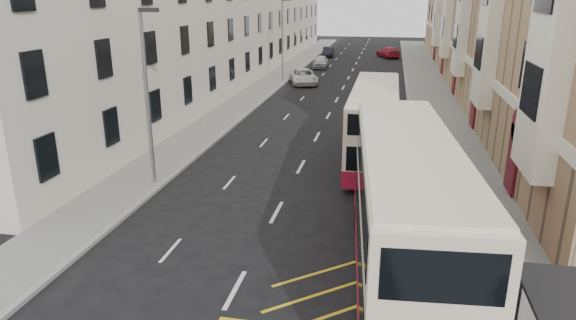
% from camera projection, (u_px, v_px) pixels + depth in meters
% --- Properties ---
extents(pavement_right, '(4.00, 120.00, 0.15)m').
position_uv_depth(pavement_right, '(437.00, 113.00, 38.63)').
color(pavement_right, slate).
rests_on(pavement_right, ground).
extents(pavement_left, '(3.00, 120.00, 0.15)m').
position_uv_depth(pavement_left, '(239.00, 105.00, 41.48)').
color(pavement_left, slate).
rests_on(pavement_left, ground).
extents(kerb_right, '(0.25, 120.00, 0.15)m').
position_uv_depth(kerb_right, '(410.00, 112.00, 38.99)').
color(kerb_right, gray).
rests_on(kerb_right, ground).
extents(kerb_left, '(0.25, 120.00, 0.15)m').
position_uv_depth(kerb_left, '(257.00, 106.00, 41.21)').
color(kerb_left, gray).
rests_on(kerb_left, ground).
extents(road_markings, '(10.00, 110.00, 0.01)m').
position_uv_depth(road_markings, '(348.00, 79.00, 54.10)').
color(road_markings, silver).
rests_on(road_markings, ground).
extents(terrace_right, '(10.75, 79.00, 15.25)m').
position_uv_depth(terrace_right, '(506.00, 6.00, 49.36)').
color(terrace_right, tan).
rests_on(terrace_right, ground).
extents(terrace_left, '(9.18, 79.00, 13.25)m').
position_uv_depth(terrace_left, '(225.00, 14.00, 55.01)').
color(terrace_left, beige).
rests_on(terrace_left, ground).
extents(guard_railing, '(0.06, 6.56, 1.01)m').
position_uv_depth(guard_railing, '(441.00, 257.00, 16.10)').
color(guard_railing, '#B20816').
rests_on(guard_railing, pavement_right).
extents(street_lamp_near, '(0.93, 0.18, 8.00)m').
position_uv_depth(street_lamp_near, '(148.00, 89.00, 23.07)').
color(street_lamp_near, slate).
rests_on(street_lamp_near, pavement_left).
extents(street_lamp_far, '(0.93, 0.18, 8.00)m').
position_uv_depth(street_lamp_far, '(283.00, 36.00, 51.03)').
color(street_lamp_far, slate).
rests_on(street_lamp_far, pavement_left).
extents(double_decker_front, '(3.70, 12.10, 4.75)m').
position_uv_depth(double_decker_front, '(405.00, 215.00, 15.40)').
color(double_decker_front, beige).
rests_on(double_decker_front, ground).
extents(double_decker_rear, '(2.41, 10.36, 4.13)m').
position_uv_depth(double_decker_rear, '(374.00, 124.00, 27.17)').
color(double_decker_rear, beige).
rests_on(double_decker_rear, ground).
extents(pedestrian_far, '(0.90, 0.38, 1.53)m').
position_uv_depth(pedestrian_far, '(489.00, 238.00, 17.24)').
color(pedestrian_far, black).
rests_on(pedestrian_far, pavement_right).
extents(white_van, '(3.81, 5.73, 1.46)m').
position_uv_depth(white_van, '(303.00, 77.00, 51.13)').
color(white_van, silver).
rests_on(white_van, ground).
extents(car_silver, '(1.98, 4.42, 1.48)m').
position_uv_depth(car_silver, '(320.00, 62.00, 61.94)').
color(car_silver, '#AFB2B7').
rests_on(car_silver, ground).
extents(car_dark, '(1.62, 4.15, 1.35)m').
position_uv_depth(car_dark, '(328.00, 52.00, 72.73)').
color(car_dark, black).
rests_on(car_dark, ground).
extents(car_red, '(3.76, 5.52, 1.49)m').
position_uv_depth(car_red, '(388.00, 52.00, 71.83)').
color(car_red, '#B01C33').
rests_on(car_red, ground).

